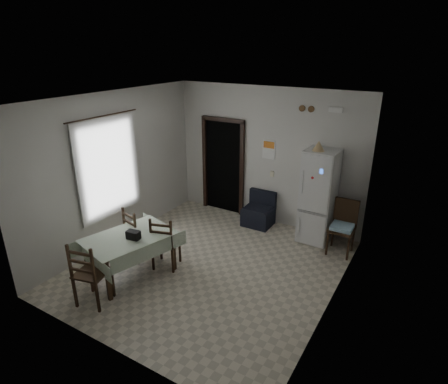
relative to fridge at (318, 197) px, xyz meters
name	(u,v)px	position (x,y,z in m)	size (l,w,h in m)	color
ground	(210,267)	(-1.27, -1.93, -0.93)	(4.50, 4.50, 0.00)	#BBB098
ceiling	(207,99)	(-1.27, -1.93, 1.97)	(4.20, 4.50, 0.02)	white
wall_back	(267,157)	(-1.27, 0.32, 0.52)	(4.20, 0.02, 2.90)	beige
wall_front	(101,252)	(-1.27, -4.18, 0.52)	(4.20, 0.02, 2.90)	beige
wall_left	(115,170)	(-3.37, -1.93, 0.52)	(0.02, 4.50, 2.90)	beige
wall_right	(338,219)	(0.83, -1.93, 0.52)	(0.02, 4.50, 2.90)	beige
doorway	(228,164)	(-2.32, 0.52, 0.13)	(1.06, 0.52, 2.22)	black
window_recess	(105,167)	(-3.42, -2.13, 0.62)	(0.10, 1.20, 1.60)	silver
curtain	(109,168)	(-3.31, -2.13, 0.62)	(0.02, 1.45, 1.85)	beige
curtain_rod	(103,116)	(-3.30, -2.13, 1.57)	(0.02, 0.02, 1.60)	black
calendar	(269,149)	(-1.22, 0.31, 0.69)	(0.28, 0.02, 0.40)	white
calendar_image	(269,145)	(-1.22, 0.30, 0.79)	(0.24, 0.01, 0.14)	orange
light_switch	(272,174)	(-1.12, 0.31, 0.17)	(0.08, 0.02, 0.12)	beige
vent_left	(302,108)	(-0.57, 0.30, 1.59)	(0.12, 0.12, 0.03)	#513820
vent_right	(311,109)	(-0.39, 0.30, 1.59)	(0.12, 0.12, 0.03)	#513820
emergency_light	(336,110)	(0.08, 0.28, 1.62)	(0.25, 0.07, 0.09)	white
fridge	(318,197)	(0.00, 0.00, 0.00)	(0.60, 0.60, 1.85)	silver
tan_cone	(319,146)	(-0.06, -0.10, 1.02)	(0.22, 0.22, 0.18)	tan
navy_seat	(258,209)	(-1.26, 0.00, -0.56)	(0.60, 0.58, 0.73)	black
corner_chair	(342,228)	(0.57, -0.28, -0.41)	(0.44, 0.44, 1.03)	black
dining_table	(131,256)	(-2.27, -2.80, -0.56)	(0.92, 1.41, 0.73)	#AFC0A5
black_bag	(133,235)	(-2.14, -2.82, -0.12)	(0.22, 0.13, 0.14)	black
dining_chair_far_left	(139,232)	(-2.54, -2.28, -0.43)	(0.43, 0.43, 0.99)	black
dining_chair_far_right	(166,241)	(-1.93, -2.28, -0.43)	(0.42, 0.42, 0.98)	black
dining_chair_near_head	(92,272)	(-2.24, -3.62, -0.40)	(0.45, 0.45, 1.06)	black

